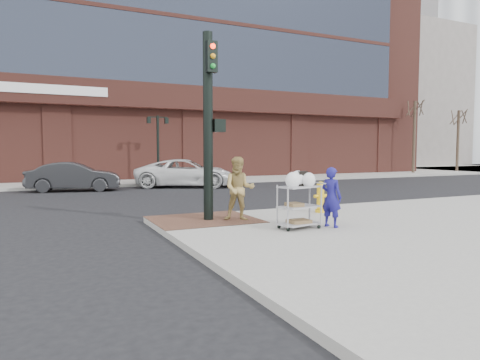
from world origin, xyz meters
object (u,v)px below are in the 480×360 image
traffic_signal_pole (209,120)px  pedestrian_tan (239,189)px  utility_cart (299,203)px  lamp_post (158,141)px  fire_hydrant (320,197)px  woman_blue (331,197)px  minivan_white (186,173)px  sedan_dark (74,177)px

traffic_signal_pole → pedestrian_tan: traffic_signal_pole is taller
utility_cart → pedestrian_tan: bearing=114.8°
lamp_post → traffic_signal_pole: 15.43m
pedestrian_tan → lamp_post: bearing=108.4°
traffic_signal_pole → fire_hydrant: (3.56, -0.10, -2.20)m
woman_blue → minivan_white: bearing=-24.8°
traffic_signal_pole → utility_cart: traffic_signal_pole is taller
woman_blue → sedan_dark: woman_blue is taller
traffic_signal_pole → pedestrian_tan: size_ratio=2.92×
pedestrian_tan → sedan_dark: pedestrian_tan is taller
minivan_white → utility_cart: bearing=-162.8°
utility_cart → minivan_white: bearing=83.0°
utility_cart → fire_hydrant: bearing=44.1°
utility_cart → fire_hydrant: 2.89m
traffic_signal_pole → utility_cart: size_ratio=3.60×
sedan_dark → traffic_signal_pole: bearing=-156.5°
lamp_post → woman_blue: 17.57m
lamp_post → pedestrian_tan: size_ratio=2.34×
sedan_dark → minivan_white: 5.81m
traffic_signal_pole → fire_hydrant: 4.19m
lamp_post → fire_hydrant: lamp_post is taller
pedestrian_tan → minivan_white: (2.51, 12.29, -0.24)m
traffic_signal_pole → pedestrian_tan: 1.99m
woman_blue → minivan_white: 14.18m
minivan_white → pedestrian_tan: bearing=-167.3°
minivan_white → woman_blue: bearing=-159.4°
traffic_signal_pole → utility_cart: 3.30m
utility_cart → fire_hydrant: utility_cart is taller
woman_blue → pedestrian_tan: pedestrian_tan is taller
pedestrian_tan → woman_blue: bearing=-24.0°
pedestrian_tan → sedan_dark: bearing=129.9°
fire_hydrant → pedestrian_tan: bearing=-174.1°
traffic_signal_pole → minivan_white: 12.49m
woman_blue → minivan_white: size_ratio=0.27×
woman_blue → fire_hydrant: bearing=-51.0°
pedestrian_tan → minivan_white: bearing=103.4°
woman_blue → fire_hydrant: woman_blue is taller
sedan_dark → utility_cart: size_ratio=3.17×
lamp_post → fire_hydrant: bearing=-85.9°
lamp_post → utility_cart: (-0.98, -17.34, -1.84)m
lamp_post → sedan_dark: 6.33m
traffic_signal_pole → woman_blue: size_ratio=3.38×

